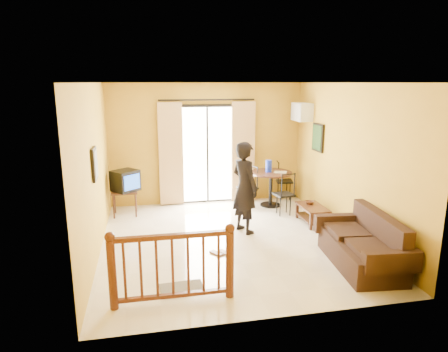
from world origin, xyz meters
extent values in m
plane|color=beige|center=(0.00, 0.00, 0.00)|extent=(5.00, 5.00, 0.00)
plane|color=white|center=(0.00, 0.00, 2.80)|extent=(5.00, 5.00, 0.00)
plane|color=#B78C23|center=(0.00, 2.50, 1.40)|extent=(4.50, 0.00, 4.50)
plane|color=#B78C23|center=(0.00, -2.50, 1.40)|extent=(4.50, 0.00, 4.50)
plane|color=#B78C23|center=(-2.25, 0.00, 1.40)|extent=(0.00, 5.00, 5.00)
plane|color=#B78C23|center=(2.25, 0.00, 1.40)|extent=(0.00, 5.00, 5.00)
cube|color=black|center=(0.00, 2.48, 1.15)|extent=(1.34, 0.03, 2.34)
cube|color=white|center=(0.00, 2.45, 1.15)|extent=(1.20, 0.04, 2.20)
cube|color=black|center=(0.00, 2.43, 1.15)|extent=(0.04, 0.02, 2.20)
cube|color=beige|center=(-0.85, 2.40, 1.20)|extent=(0.55, 0.08, 2.35)
cube|color=beige|center=(0.85, 2.40, 1.20)|extent=(0.55, 0.08, 2.35)
cylinder|color=black|center=(0.00, 2.40, 2.42)|extent=(2.20, 0.04, 0.04)
cube|color=black|center=(-1.90, 1.85, 0.53)|extent=(0.54, 0.45, 0.04)
cylinder|color=black|center=(-2.13, 1.67, 0.26)|extent=(0.04, 0.04, 0.53)
cylinder|color=black|center=(-1.67, 1.67, 0.26)|extent=(0.04, 0.04, 0.53)
cylinder|color=black|center=(-2.13, 2.03, 0.26)|extent=(0.04, 0.04, 0.53)
cylinder|color=black|center=(-1.67, 2.03, 0.26)|extent=(0.04, 0.04, 0.53)
cube|color=black|center=(-1.87, 1.85, 0.77)|extent=(0.66, 0.65, 0.44)
cube|color=blue|center=(-1.73, 1.68, 0.77)|extent=(0.31, 0.26, 0.31)
cube|color=black|center=(-2.22, -0.20, 1.55)|extent=(0.04, 0.42, 0.52)
cube|color=#5D5750|center=(-2.19, -0.20, 1.55)|extent=(0.01, 0.34, 0.44)
cylinder|color=black|center=(1.39, 1.89, 0.78)|extent=(0.96, 0.96, 0.04)
cylinder|color=black|center=(1.39, 1.89, 0.39)|extent=(0.08, 0.08, 0.78)
cylinder|color=black|center=(1.39, 1.89, 0.01)|extent=(0.47, 0.47, 0.03)
cylinder|color=#142AC4|center=(1.33, 1.91, 0.94)|extent=(0.15, 0.15, 0.27)
cube|color=beige|center=(1.57, 1.79, 0.81)|extent=(0.33, 0.28, 0.02)
cube|color=silver|center=(2.10, 1.95, 2.15)|extent=(0.30, 0.60, 0.40)
cube|color=gray|center=(1.95, 1.95, 2.15)|extent=(0.02, 0.56, 0.36)
cube|color=black|center=(2.22, 1.30, 1.65)|extent=(0.04, 0.50, 0.60)
cube|color=black|center=(2.19, 1.30, 1.65)|extent=(0.01, 0.42, 0.52)
cube|color=black|center=(1.85, 0.57, 0.34)|extent=(0.45, 0.81, 0.04)
cube|color=black|center=(1.85, 0.57, 0.11)|extent=(0.41, 0.77, 0.03)
cube|color=black|center=(1.67, 0.21, 0.17)|extent=(0.05, 0.05, 0.34)
cube|color=black|center=(2.03, 0.21, 0.17)|extent=(0.05, 0.05, 0.34)
cube|color=black|center=(1.67, 0.93, 0.17)|extent=(0.05, 0.05, 0.34)
cube|color=black|center=(2.03, 0.93, 0.17)|extent=(0.05, 0.05, 0.34)
imported|color=#502D1B|center=(1.85, 0.74, 0.39)|extent=(0.19, 0.19, 0.06)
cube|color=black|center=(1.80, -1.38, 0.20)|extent=(0.96, 1.69, 0.40)
cube|color=black|center=(2.10, -1.38, 0.56)|extent=(0.34, 1.62, 0.56)
cube|color=black|center=(1.80, -2.17, 0.42)|extent=(0.82, 0.24, 0.30)
cube|color=black|center=(1.80, -0.60, 0.42)|extent=(0.82, 0.24, 0.30)
cube|color=black|center=(1.75, -1.74, 0.43)|extent=(0.62, 0.71, 0.10)
cube|color=black|center=(1.75, -1.03, 0.43)|extent=(0.62, 0.71, 0.10)
imported|color=black|center=(0.38, 0.40, 0.87)|extent=(0.64, 0.75, 1.75)
cylinder|color=#471E0F|center=(-1.90, -1.90, 0.46)|extent=(0.11, 0.11, 0.92)
cylinder|color=#471E0F|center=(-0.40, -1.90, 0.46)|extent=(0.11, 0.11, 0.92)
sphere|color=#471E0F|center=(-1.90, -1.90, 0.97)|extent=(0.13, 0.13, 0.13)
sphere|color=#471E0F|center=(-0.40, -1.90, 0.97)|extent=(0.13, 0.13, 0.13)
cube|color=#471E0F|center=(-1.15, -1.90, 0.92)|extent=(1.55, 0.08, 0.06)
cube|color=#471E0F|center=(-1.15, -1.90, 0.10)|extent=(1.55, 0.06, 0.05)
cube|color=#5B5649|center=(-1.01, -1.59, 0.01)|extent=(0.62, 0.44, 0.02)
cube|color=#502D1B|center=(-0.33, -0.53, 0.01)|extent=(0.22, 0.27, 0.03)
cube|color=#502D1B|center=(-0.19, -0.53, 0.01)|extent=(0.22, 0.27, 0.03)
camera|label=1|loc=(-1.43, -6.64, 2.80)|focal=32.00mm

